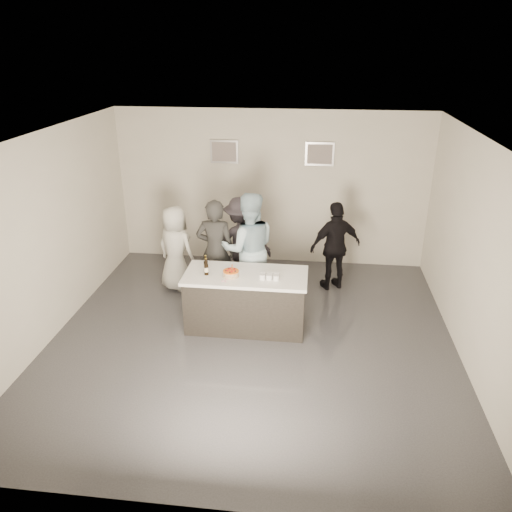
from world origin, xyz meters
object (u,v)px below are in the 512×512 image
(cake, at_px, (231,274))
(person_main_blue, at_px, (249,249))
(beer_bottle_a, at_px, (206,264))
(beer_bottle_b, at_px, (206,267))
(person_main_black, at_px, (216,251))
(person_guest_left, at_px, (176,249))
(person_guest_back, at_px, (241,243))
(person_guest_right, at_px, (335,246))
(bar_counter, at_px, (246,300))

(cake, xyz_separation_m, person_main_blue, (0.14, 0.95, 0.02))
(beer_bottle_a, height_order, beer_bottle_b, same)
(cake, distance_m, person_main_blue, 0.96)
(person_main_black, xyz_separation_m, person_guest_left, (-0.78, 0.31, -0.12))
(person_main_black, distance_m, person_guest_back, 0.66)
(cake, relative_size, beer_bottle_b, 0.93)
(cake, bearing_deg, person_guest_right, 45.15)
(cake, bearing_deg, beer_bottle_b, 178.51)
(cake, distance_m, person_guest_left, 1.73)
(beer_bottle_b, height_order, person_main_blue, person_main_blue)
(bar_counter, height_order, person_main_black, person_main_black)
(bar_counter, relative_size, person_guest_right, 1.15)
(beer_bottle_b, bearing_deg, person_guest_left, 123.66)
(person_main_blue, relative_size, person_guest_left, 1.24)
(person_main_black, bearing_deg, beer_bottle_b, 94.11)
(beer_bottle_a, distance_m, person_main_blue, 1.00)
(cake, relative_size, person_guest_right, 0.15)
(beer_bottle_b, distance_m, person_main_black, 0.94)
(beer_bottle_b, relative_size, person_guest_left, 0.17)
(person_guest_left, bearing_deg, beer_bottle_a, 150.45)
(person_guest_back, bearing_deg, bar_counter, 87.49)
(beer_bottle_b, bearing_deg, person_guest_back, 78.22)
(person_guest_back, bearing_deg, beer_bottle_b, 64.65)
(beer_bottle_a, distance_m, beer_bottle_b, 0.11)
(person_guest_left, bearing_deg, person_main_blue, -167.12)
(person_main_black, bearing_deg, cake, 115.53)
(bar_counter, relative_size, person_main_black, 1.04)
(beer_bottle_a, relative_size, beer_bottle_b, 1.00)
(person_main_black, bearing_deg, person_guest_left, -19.98)
(cake, relative_size, beer_bottle_a, 0.93)
(bar_counter, relative_size, person_guest_back, 1.11)
(person_guest_left, bearing_deg, beer_bottle_b, 149.05)
(cake, distance_m, person_guest_back, 1.50)
(cake, xyz_separation_m, beer_bottle_b, (-0.38, 0.01, 0.09))
(beer_bottle_a, bearing_deg, beer_bottle_b, -74.11)
(bar_counter, relative_size, person_guest_left, 1.20)
(beer_bottle_a, height_order, person_guest_right, person_guest_right)
(bar_counter, xyz_separation_m, beer_bottle_a, (-0.61, 0.02, 0.58))
(person_main_black, xyz_separation_m, person_main_blue, (0.56, 0.01, 0.07))
(bar_counter, bearing_deg, person_main_blue, 94.39)
(person_guest_back, bearing_deg, person_main_black, 44.26)
(person_main_black, distance_m, person_main_blue, 0.56)
(cake, height_order, person_main_blue, person_main_blue)
(person_guest_left, relative_size, person_guest_right, 0.96)
(bar_counter, height_order, beer_bottle_a, beer_bottle_a)
(beer_bottle_b, xyz_separation_m, person_main_black, (-0.04, 0.93, -0.13))
(person_main_blue, distance_m, person_guest_left, 1.39)
(bar_counter, xyz_separation_m, person_guest_left, (-1.41, 1.15, 0.32))
(person_main_black, relative_size, person_guest_back, 1.07)
(person_main_black, relative_size, person_main_blue, 0.93)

